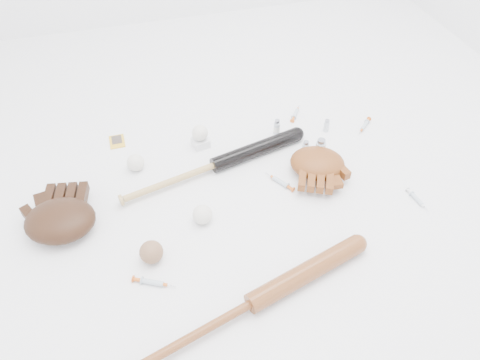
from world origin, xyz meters
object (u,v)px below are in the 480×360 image
object	(u,v)px
bat_wood	(252,303)
pedestal	(201,142)
glove_dark	(60,220)
bat_dark	(215,165)

from	to	relation	value
bat_wood	pedestal	xyz separation A→B (m)	(0.02, 0.78, -0.01)
pedestal	glove_dark	bearing A→B (deg)	-151.20
glove_dark	bat_dark	bearing A→B (deg)	24.94
bat_wood	glove_dark	world-z (taller)	glove_dark
bat_wood	glove_dark	xyz separation A→B (m)	(-0.54, 0.47, 0.02)
bat_dark	glove_dark	distance (m)	0.60
glove_dark	pedestal	xyz separation A→B (m)	(0.56, 0.31, -0.03)
bat_dark	glove_dark	bearing A→B (deg)	-179.21
bat_dark	bat_wood	xyz separation A→B (m)	(-0.04, -0.62, 0.00)
pedestal	bat_wood	bearing A→B (deg)	-91.42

